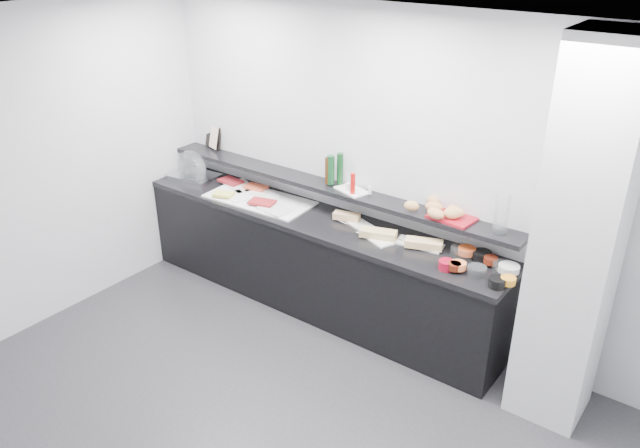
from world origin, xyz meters
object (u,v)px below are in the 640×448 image
Objects in this scene: sandwich_plate_mid at (376,238)px; condiment_tray at (352,190)px; bread_tray at (452,218)px; cloche_base at (194,176)px; framed_print at (214,135)px; carafe at (501,215)px.

condiment_tray is (-0.40, 0.22, 0.25)m from sandwich_plate_mid.
bread_tray reaches higher than sandwich_plate_mid.
framed_print reaches higher than cloche_base.
sandwich_plate_mid is 2.23m from framed_print.
bread_tray is at bearing 3.83° from framed_print.
cloche_base is 1.88× the size of framed_print.
framed_print reaches higher than bread_tray.
carafe reaches higher than bread_tray.
bread_tray is 1.14× the size of carafe.
framed_print is at bearing -166.20° from condiment_tray.
condiment_tray is at bearing 179.18° from carafe.
bread_tray reaches higher than cloche_base.
carafe is (0.39, -0.02, 0.14)m from bread_tray.
cloche_base is 1.43× the size of bread_tray.
carafe is (0.93, 0.21, 0.39)m from sandwich_plate_mid.
framed_print is (0.03, 0.29, 0.36)m from cloche_base.
condiment_tray is 0.94m from bread_tray.
bread_tray is at bearing -2.44° from cloche_base.
framed_print is 0.87× the size of carafe.
condiment_tray is 1.34m from carafe.
carafe reaches higher than condiment_tray.
condiment_tray is (1.78, -0.11, -0.12)m from framed_print.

